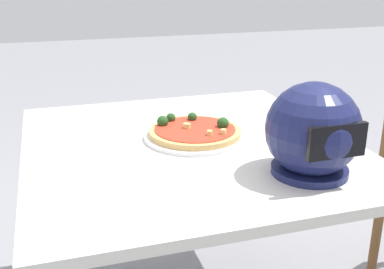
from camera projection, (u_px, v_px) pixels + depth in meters
dining_table at (189, 164)px, 1.54m from camera, size 1.02×1.07×0.70m
pizza_plate at (195, 136)px, 1.56m from camera, size 0.33×0.33×0.01m
pizza at (194, 130)px, 1.56m from camera, size 0.30×0.30×0.05m
motorcycle_helmet at (313, 132)px, 1.26m from camera, size 0.25×0.25×0.25m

